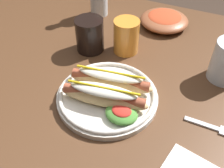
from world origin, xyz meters
TOP-DOWN VIEW (x-y plane):
  - dining_table at (0.00, 0.00)m, footprint 1.40×0.97m
  - hot_dog_plate at (0.04, -0.11)m, footprint 0.27×0.27m
  - fork at (0.31, -0.09)m, footprint 0.12×0.03m
  - soda_cup at (-0.11, 0.08)m, footprint 0.09×0.09m
  - extra_cup at (-0.00, 0.12)m, footprint 0.08×0.08m
  - side_bowl at (0.07, 0.32)m, footprint 0.18×0.18m

SIDE VIEW (x-z plane):
  - dining_table at x=0.00m, z-range 0.28..1.02m
  - fork at x=0.31m, z-range 0.74..0.74m
  - side_bowl at x=0.07m, z-range 0.74..0.79m
  - hot_dog_plate at x=0.04m, z-range 0.73..0.80m
  - soda_cup at x=-0.11m, z-range 0.74..0.85m
  - extra_cup at x=0.00m, z-range 0.74..0.85m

